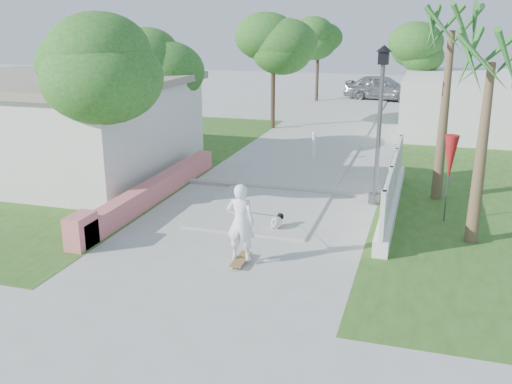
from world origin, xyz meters
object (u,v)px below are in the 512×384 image
(street_lamp, at_px, (380,120))
(patio_umbrella, at_px, (450,159))
(bollard, at_px, (314,146))
(parked_car, at_px, (382,88))
(dog, at_px, (277,221))
(skateboarder, at_px, (252,216))

(street_lamp, relative_size, patio_umbrella, 1.93)
(street_lamp, distance_m, patio_umbrella, 2.27)
(patio_umbrella, bearing_deg, street_lamp, 152.24)
(bollard, height_order, parked_car, parked_car)
(street_lamp, relative_size, dog, 7.56)
(bollard, height_order, skateboarder, skateboarder)
(parked_car, bearing_deg, street_lamp, -167.32)
(street_lamp, xyz_separation_m, dog, (-2.14, -2.87, -2.20))
(dog, bearing_deg, skateboarder, -86.73)
(skateboarder, relative_size, parked_car, 0.60)
(bollard, bearing_deg, parked_car, 86.71)
(patio_umbrella, relative_size, skateboarder, 0.81)
(patio_umbrella, height_order, parked_car, patio_umbrella)
(skateboarder, xyz_separation_m, parked_car, (0.68, 26.15, 0.01))
(skateboarder, height_order, parked_car, skateboarder)
(bollard, distance_m, dog, 7.40)
(bollard, xyz_separation_m, parked_car, (1.00, 17.40, 0.23))
(street_lamp, distance_m, dog, 4.21)
(street_lamp, height_order, bollard, street_lamp)
(bollard, bearing_deg, patio_umbrella, -50.09)
(street_lamp, xyz_separation_m, patio_umbrella, (1.90, -1.00, -0.74))
(patio_umbrella, height_order, dog, patio_umbrella)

